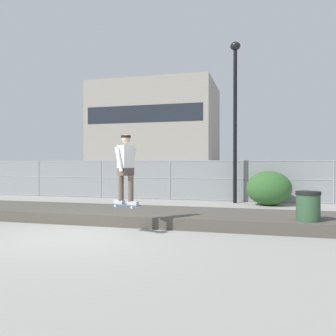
{
  "coord_description": "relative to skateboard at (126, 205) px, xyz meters",
  "views": [
    {
      "loc": [
        4.06,
        -7.17,
        1.71
      ],
      "look_at": [
        0.67,
        5.59,
        1.53
      ],
      "focal_mm": 36.83,
      "sensor_mm": 36.0,
      "label": 1
    }
  ],
  "objects": [
    {
      "name": "skateboard",
      "position": [
        0.0,
        0.0,
        0.0
      ],
      "size": [
        0.82,
        0.45,
        0.07
      ],
      "color": "#2D608C"
    },
    {
      "name": "skater",
      "position": [
        0.0,
        0.0,
        0.96
      ],
      "size": [
        0.71,
        0.62,
        1.67
      ],
      "color": "#B2ADA8",
      "rests_on": "skateboard"
    },
    {
      "name": "library_building",
      "position": [
        -13.26,
        46.44,
        6.48
      ],
      "size": [
        19.1,
        13.72,
        14.38
      ],
      "color": "gray",
      "rests_on": "ground_plane"
    },
    {
      "name": "trash_bin",
      "position": [
        4.24,
        1.24,
        -0.19
      ],
      "size": [
        0.59,
        0.59,
        1.03
      ],
      "color": "#2D5133",
      "rests_on": "ground_plane"
    },
    {
      "name": "parked_car_near",
      "position": [
        -5.68,
        10.48,
        0.13
      ],
      "size": [
        4.44,
        2.02,
        1.66
      ],
      "color": "#566B4C",
      "rests_on": "ground_plane"
    },
    {
      "name": "gravel_berm",
      "position": [
        -0.97,
        2.02,
        -0.56
      ],
      "size": [
        14.22,
        2.5,
        0.31
      ],
      "primitive_type": "cube",
      "color": "#4C473F",
      "rests_on": "ground_plane"
    },
    {
      "name": "street_lamp",
      "position": [
        2.07,
        7.41,
        3.59
      ],
      "size": [
        0.44,
        0.44,
        6.94
      ],
      "color": "black",
      "rests_on": "ground_plane"
    },
    {
      "name": "ground_plane",
      "position": [
        -0.97,
        -0.53,
        -0.71
      ],
      "size": [
        120.0,
        120.0,
        0.0
      ],
      "primitive_type": "plane",
      "color": "gray"
    },
    {
      "name": "shrub_left",
      "position": [
        3.47,
        6.87,
        -0.02
      ],
      "size": [
        1.8,
        1.48,
        1.39
      ],
      "color": "#2D5B28",
      "rests_on": "ground_plane"
    },
    {
      "name": "chain_fence",
      "position": [
        -0.97,
        7.91,
        0.22
      ],
      "size": [
        21.27,
        0.06,
        1.85
      ],
      "color": "gray",
      "rests_on": "ground_plane"
    }
  ]
}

